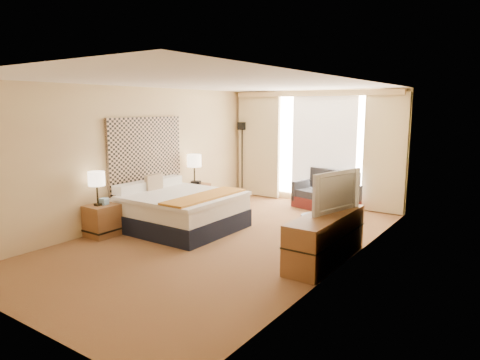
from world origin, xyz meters
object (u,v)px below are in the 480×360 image
Objects in this scene: lamp_right at (194,161)px; bed at (181,210)px; lamp_left at (97,179)px; floor_lamp at (242,144)px; media_dresser at (326,238)px; nightstand_right at (196,196)px; nightstand_left at (102,220)px; desk_chair at (317,219)px; loveseat at (327,196)px; television at (331,191)px.

bed is at bearing -59.01° from lamp_right.
lamp_left is 0.90× the size of lamp_right.
floor_lamp reaches higher than lamp_left.
media_dresser is at bearing 16.71° from lamp_left.
bed is 3.31× the size of lamp_left.
nightstand_right is 0.84× the size of lamp_right.
lamp_right reaches higher than nightstand_left.
bed is (0.81, 1.12, 0.07)m from nightstand_left.
bed is at bearing 173.95° from desk_chair.
media_dresser is 1.83× the size of desk_chair.
loveseat is at bearing 91.74° from desk_chair.
nightstand_left is 0.52× the size of television.
nightstand_right is 2.12m from floor_lamp.
floor_lamp is (-0.03, 4.35, 1.03)m from nightstand_left.
nightstand_right is 3.97m from media_dresser.
loveseat is at bearing 38.85° from television.
media_dresser is at bearing -41.50° from floor_lamp.
bed is 2.92m from television.
nightstand_left is 0.31× the size of media_dresser.
lamp_left is 2.52m from lamp_right.
desk_chair reaches higher than media_dresser.
bed is at bearing 54.03° from nightstand_left.
nightstand_left is 3.94m from television.
nightstand_right is 0.52× the size of television.
desk_chair is at bearing -39.16° from floor_lamp.
nightstand_left is 0.84× the size of lamp_right.
nightstand_left is 0.74m from lamp_left.
desk_chair is at bearing 61.57° from television.
nightstand_right is at bearing 89.78° from lamp_left.
nightstand_left is at bearing -171.53° from desk_chair.
media_dresser is 2.89m from bed.
television is at bearing -18.10° from nightstand_right.
loveseat reaches higher than nightstand_right.
media_dresser reaches higher than nightstand_left.
lamp_left is at bearing 125.38° from television.
lamp_right is (0.00, 2.46, 0.78)m from nightstand_left.
loveseat is at bearing -6.12° from floor_lamp.
floor_lamp reaches higher than television.
bed is (0.81, -1.38, 0.07)m from nightstand_right.
loveseat is 3.13m from television.
nightstand_left is 0.37× the size of loveseat.
television is (3.65, -1.19, 0.73)m from nightstand_right.
nightstand_left is 4.47m from floor_lamp.
loveseat is (-1.29, 3.04, -0.07)m from media_dresser.
media_dresser is at bearing -20.85° from lamp_right.
bed is 3.48m from floor_lamp.
nightstand_left is 0.93× the size of lamp_left.
nightstand_right is 2.89m from loveseat.
nightstand_left is 0.56× the size of desk_chair.
floor_lamp is (-0.03, 1.85, 1.03)m from nightstand_right.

